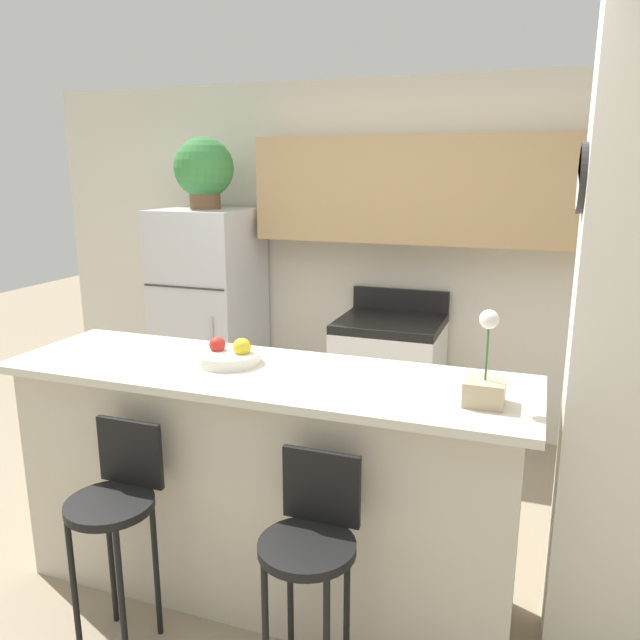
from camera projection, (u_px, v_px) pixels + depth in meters
name	position (u px, v px, depth m)	size (l,w,h in m)	color
ground_plane	(266.00, 588.00, 2.94)	(14.00, 14.00, 0.00)	gray
wall_back	(404.00, 233.00, 4.45)	(5.60, 0.38, 2.55)	silver
pillar_right	(621.00, 348.00, 2.31)	(0.38, 0.32, 2.55)	silver
counter_bar	(264.00, 483.00, 2.82)	(2.32, 0.68, 1.08)	beige
refrigerator	(210.00, 317.00, 4.77)	(0.68, 0.72, 1.64)	silver
stove_range	(389.00, 381.00, 4.43)	(0.71, 0.66, 1.07)	white
bar_stool_left	(116.00, 505.00, 2.48)	(0.35, 0.35, 0.94)	black
bar_stool_right	(311.00, 547.00, 2.21)	(0.35, 0.35, 0.94)	black
potted_plant_on_fridge	(204.00, 170.00, 4.51)	(0.43, 0.43, 0.51)	brown
orchid_vase	(485.00, 382.00, 2.29)	(0.15, 0.15, 0.36)	tan
fruit_bowl	(229.00, 355.00, 2.79)	(0.29, 0.29, 0.12)	silver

